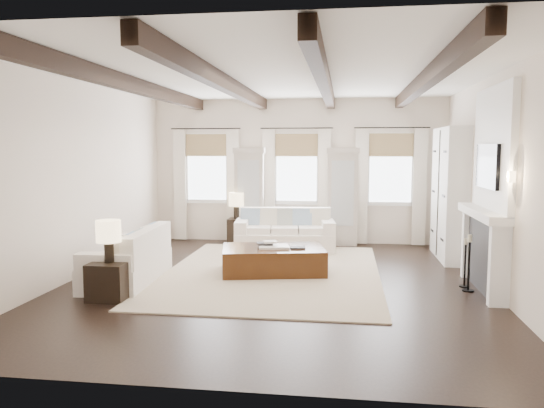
# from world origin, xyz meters

# --- Properties ---
(ground) EXTENTS (7.50, 7.50, 0.00)m
(ground) POSITION_xyz_m (0.00, 0.00, 0.00)
(ground) COLOR black
(ground) RESTS_ON ground
(room_shell) EXTENTS (6.54, 7.54, 3.22)m
(room_shell) POSITION_xyz_m (0.75, 0.90, 1.89)
(room_shell) COLOR silver
(room_shell) RESTS_ON ground
(area_rug) EXTENTS (3.58, 4.90, 0.02)m
(area_rug) POSITION_xyz_m (-0.13, 0.66, 0.01)
(area_rug) COLOR #BDAA90
(area_rug) RESTS_ON ground
(sofa_back) EXTENTS (2.11, 1.13, 0.87)m
(sofa_back) POSITION_xyz_m (-0.15, 2.71, 0.35)
(sofa_back) COLOR white
(sofa_back) RESTS_ON ground
(sofa_left) EXTENTS (0.98, 2.00, 0.84)m
(sofa_left) POSITION_xyz_m (-2.28, -0.18, 0.34)
(sofa_left) COLOR white
(sofa_left) RESTS_ON ground
(ottoman) EXTENTS (1.87, 1.38, 0.44)m
(ottoman) POSITION_xyz_m (-0.11, 0.66, 0.22)
(ottoman) COLOR black
(ottoman) RESTS_ON ground
(tray) EXTENTS (0.57, 0.47, 0.04)m
(tray) POSITION_xyz_m (-0.10, 0.61, 0.46)
(tray) COLOR white
(tray) RESTS_ON ottoman
(book_lower) EXTENTS (0.30, 0.25, 0.04)m
(book_lower) POSITION_xyz_m (-0.26, 0.66, 0.50)
(book_lower) COLOR #262628
(book_lower) RESTS_ON tray
(book_upper) EXTENTS (0.25, 0.21, 0.03)m
(book_upper) POSITION_xyz_m (-0.17, 0.64, 0.54)
(book_upper) COLOR beige
(book_upper) RESTS_ON book_lower
(book_loose) EXTENTS (0.27, 0.22, 0.03)m
(book_loose) POSITION_xyz_m (0.30, 0.60, 0.46)
(book_loose) COLOR #262628
(book_loose) RESTS_ON ottoman
(side_table_front) EXTENTS (0.52, 0.52, 0.52)m
(side_table_front) POSITION_xyz_m (-2.17, -1.19, 0.26)
(side_table_front) COLOR black
(side_table_front) RESTS_ON ground
(lamp_front) EXTENTS (0.34, 0.34, 0.59)m
(lamp_front) POSITION_xyz_m (-2.17, -1.19, 0.93)
(lamp_front) COLOR black
(lamp_front) RESTS_ON side_table_front
(side_table_back) EXTENTS (0.37, 0.37, 0.56)m
(side_table_back) POSITION_xyz_m (-1.29, 3.34, 0.28)
(side_table_back) COLOR black
(side_table_back) RESTS_ON ground
(lamp_back) EXTENTS (0.34, 0.34, 0.58)m
(lamp_back) POSITION_xyz_m (-1.29, 3.34, 0.95)
(lamp_back) COLOR black
(lamp_back) RESTS_ON side_table_back
(candlestick_near) EXTENTS (0.17, 0.17, 0.85)m
(candlestick_near) POSITION_xyz_m (2.90, -0.08, 0.35)
(candlestick_near) COLOR black
(candlestick_near) RESTS_ON ground
(candlestick_far) EXTENTS (0.15, 0.15, 0.75)m
(candlestick_far) POSITION_xyz_m (2.90, 0.17, 0.31)
(candlestick_far) COLOR black
(candlestick_far) RESTS_ON ground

